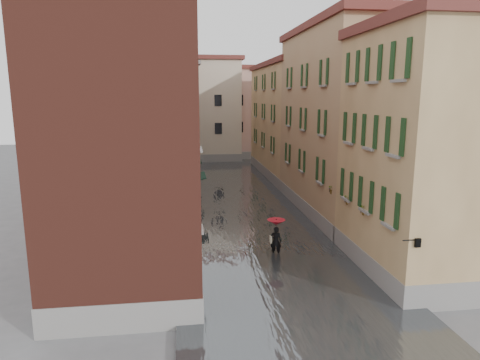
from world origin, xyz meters
TOP-DOWN VIEW (x-y plane):
  - ground at (0.00, 0.00)m, footprint 120.00×120.00m
  - floodwater at (0.00, 13.00)m, footprint 10.00×60.00m
  - building_left_near at (-7.00, -2.00)m, footprint 6.00×8.00m
  - building_left_mid at (-7.00, 9.00)m, footprint 6.00×14.00m
  - building_left_far at (-7.00, 24.00)m, footprint 6.00×16.00m
  - building_right_near at (7.00, -2.00)m, footprint 6.00×8.00m
  - building_right_mid at (7.00, 9.00)m, footprint 6.00×14.00m
  - building_right_far at (7.00, 24.00)m, footprint 6.00×16.00m
  - building_end_cream at (-3.00, 38.00)m, footprint 12.00×9.00m
  - building_end_pink at (6.00, 40.00)m, footprint 10.00×9.00m
  - awning_near at (-3.49, 11.32)m, footprint 1.09×2.87m
  - awning_far at (-3.48, 18.82)m, footprint 1.09×3.41m
  - wall_lantern at (4.33, -6.00)m, footprint 0.71×0.22m
  - window_planters at (4.12, 0.48)m, footprint 0.59×5.41m
  - pedestrian_main at (0.29, 0.85)m, footprint 1.01×1.01m
  - pedestrian_far at (-3.39, 24.65)m, footprint 1.05×0.95m

SIDE VIEW (x-z plane):
  - ground at x=0.00m, z-range 0.00..0.00m
  - floodwater at x=0.00m, z-range 0.00..0.20m
  - pedestrian_far at x=-3.39m, z-range 0.00..1.77m
  - pedestrian_main at x=0.29m, z-range 0.24..2.30m
  - awning_near at x=-3.49m, z-range 1.06..3.86m
  - awning_far at x=-3.48m, z-range 1.08..3.88m
  - wall_lantern at x=4.33m, z-range 2.83..3.18m
  - window_planters at x=4.12m, z-range 3.09..3.93m
  - building_right_near at x=7.00m, z-range 0.00..11.50m
  - building_right_far at x=7.00m, z-range 0.00..11.50m
  - building_end_pink at x=6.00m, z-range 0.00..12.00m
  - building_left_mid at x=-7.00m, z-range 0.00..12.50m
  - building_left_near at x=-7.00m, z-range 0.00..13.00m
  - building_right_mid at x=7.00m, z-range 0.00..13.00m
  - building_end_cream at x=-3.00m, z-range 0.00..13.00m
  - building_left_far at x=-7.00m, z-range 0.00..14.00m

